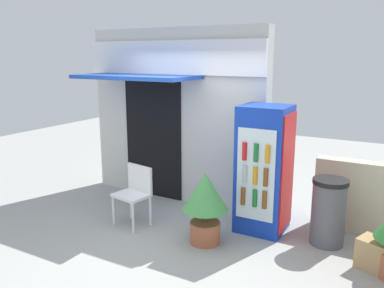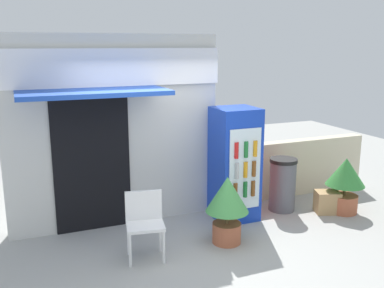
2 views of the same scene
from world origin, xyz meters
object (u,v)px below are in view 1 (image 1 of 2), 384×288
(plastic_chair, at_px, (135,190))
(cardboard_box, at_px, (376,255))
(potted_plant_near_shop, at_px, (205,200))
(trash_bin, at_px, (328,212))
(drink_cooler, at_px, (264,169))

(plastic_chair, height_order, cardboard_box, plastic_chair)
(potted_plant_near_shop, distance_m, trash_bin, 1.60)
(trash_bin, bearing_deg, drink_cooler, 179.55)
(plastic_chair, relative_size, cardboard_box, 2.28)
(drink_cooler, height_order, plastic_chair, drink_cooler)
(drink_cooler, xyz_separation_m, trash_bin, (0.89, -0.01, -0.44))
(plastic_chair, height_order, potted_plant_near_shop, potted_plant_near_shop)
(cardboard_box, bearing_deg, potted_plant_near_shop, -170.06)
(plastic_chair, distance_m, trash_bin, 2.67)
(drink_cooler, bearing_deg, cardboard_box, -14.87)
(potted_plant_near_shop, height_order, cardboard_box, potted_plant_near_shop)
(trash_bin, relative_size, cardboard_box, 2.33)
(plastic_chair, bearing_deg, potted_plant_near_shop, -2.08)
(plastic_chair, xyz_separation_m, trash_bin, (2.57, 0.71, -0.07))
(plastic_chair, bearing_deg, cardboard_box, 5.60)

